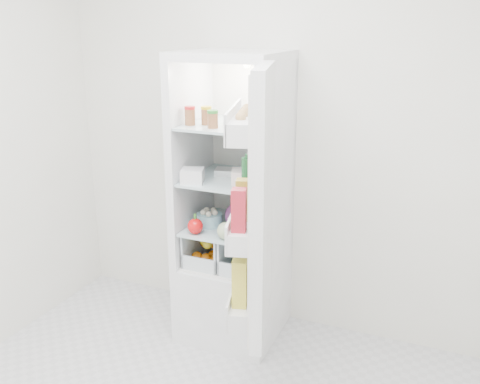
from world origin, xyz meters
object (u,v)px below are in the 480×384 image
at_px(fridge_door, 256,209).
at_px(red_cabbage, 238,215).
at_px(mushroom_bowl, 210,219).
at_px(refrigerator, 236,234).

bearing_deg(fridge_door, red_cabbage, 15.62).
bearing_deg(fridge_door, mushroom_bowl, 28.92).
bearing_deg(refrigerator, fridge_door, -58.51).
xyz_separation_m(refrigerator, fridge_door, (0.38, -0.63, 0.43)).
relative_size(mushroom_bowl, fridge_door, 0.12).
height_order(refrigerator, fridge_door, refrigerator).
bearing_deg(fridge_door, refrigerator, 15.51).
xyz_separation_m(refrigerator, mushroom_bowl, (-0.13, -0.11, 0.12)).
bearing_deg(red_cabbage, refrigerator, 120.67).
distance_m(refrigerator, mushroom_bowl, 0.21).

